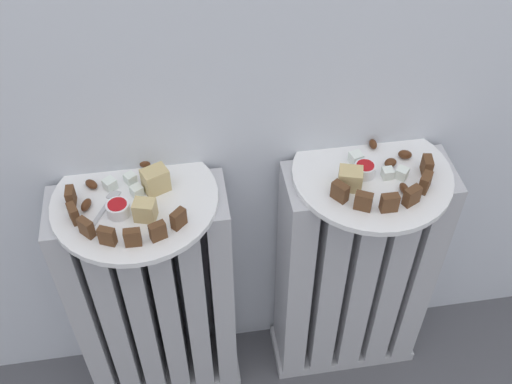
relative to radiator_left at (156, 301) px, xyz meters
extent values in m
cube|color=#B2B2B7|center=(0.00, 0.00, -0.29)|extent=(0.35, 0.14, 0.03)
cube|color=#B2B2B7|center=(-0.15, 0.00, 0.02)|extent=(0.04, 0.14, 0.60)
cube|color=#B2B2B7|center=(-0.09, 0.00, 0.02)|extent=(0.04, 0.14, 0.60)
cube|color=#B2B2B7|center=(-0.03, 0.00, 0.02)|extent=(0.04, 0.14, 0.60)
cube|color=#B2B2B7|center=(0.03, 0.00, 0.02)|extent=(0.04, 0.14, 0.60)
cube|color=#B2B2B7|center=(0.09, 0.00, 0.02)|extent=(0.04, 0.14, 0.60)
cube|color=#B2B2B7|center=(0.15, 0.00, 0.02)|extent=(0.04, 0.14, 0.60)
cube|color=#B2B2B7|center=(0.45, 0.00, -0.29)|extent=(0.35, 0.14, 0.03)
cube|color=#B2B2B7|center=(0.31, 0.00, 0.02)|extent=(0.05, 0.14, 0.60)
cube|color=#B2B2B7|center=(0.38, 0.00, 0.02)|extent=(0.05, 0.14, 0.60)
cube|color=#B2B2B7|center=(0.45, 0.00, 0.02)|extent=(0.05, 0.14, 0.60)
cube|color=#B2B2B7|center=(0.52, 0.00, 0.02)|extent=(0.05, 0.14, 0.60)
cube|color=#B2B2B7|center=(0.60, 0.00, 0.02)|extent=(0.05, 0.14, 0.60)
cylinder|color=white|center=(0.00, 0.00, 0.32)|extent=(0.31, 0.31, 0.01)
cylinder|color=white|center=(0.45, 0.00, 0.32)|extent=(0.31, 0.31, 0.01)
cube|color=#56351E|center=(-0.11, 0.00, 0.35)|extent=(0.01, 0.03, 0.04)
cube|color=#56351E|center=(-0.10, -0.04, 0.35)|extent=(0.02, 0.03, 0.04)
cube|color=#56351E|center=(-0.08, -0.08, 0.35)|extent=(0.03, 0.03, 0.04)
cube|color=#56351E|center=(-0.05, -0.10, 0.35)|extent=(0.03, 0.02, 0.04)
cube|color=#56351E|center=(0.00, -0.11, 0.35)|extent=(0.03, 0.01, 0.04)
cube|color=#56351E|center=(0.04, -0.10, 0.35)|extent=(0.03, 0.02, 0.04)
cube|color=#56351E|center=(0.08, -0.08, 0.35)|extent=(0.03, 0.03, 0.04)
cube|color=tan|center=(0.04, 0.02, 0.35)|extent=(0.06, 0.05, 0.05)
cube|color=tan|center=(0.02, -0.05, 0.35)|extent=(0.04, 0.04, 0.04)
cube|color=white|center=(0.01, 0.01, 0.34)|extent=(0.03, 0.03, 0.02)
cube|color=white|center=(-0.01, 0.04, 0.34)|extent=(0.03, 0.03, 0.02)
cube|color=white|center=(-0.04, 0.03, 0.34)|extent=(0.03, 0.03, 0.02)
ellipsoid|color=#4C2814|center=(0.02, 0.08, 0.34)|extent=(0.03, 0.02, 0.02)
ellipsoid|color=#4C2814|center=(-0.08, 0.04, 0.34)|extent=(0.03, 0.03, 0.01)
ellipsoid|color=#4C2814|center=(-0.09, -0.01, 0.34)|extent=(0.03, 0.03, 0.02)
cylinder|color=white|center=(-0.03, -0.04, 0.34)|extent=(0.04, 0.04, 0.02)
cylinder|color=#B21419|center=(-0.03, -0.04, 0.35)|extent=(0.03, 0.03, 0.01)
cube|color=#56351E|center=(0.37, -0.06, 0.35)|extent=(0.03, 0.04, 0.04)
cube|color=#56351E|center=(0.41, -0.09, 0.35)|extent=(0.04, 0.03, 0.04)
cube|color=#56351E|center=(0.45, -0.10, 0.35)|extent=(0.03, 0.02, 0.04)
cube|color=#56351E|center=(0.50, -0.09, 0.35)|extent=(0.04, 0.03, 0.04)
cube|color=#56351E|center=(0.53, -0.06, 0.35)|extent=(0.03, 0.04, 0.04)
cube|color=#56351E|center=(0.55, -0.02, 0.35)|extent=(0.02, 0.03, 0.04)
cube|color=tan|center=(0.40, -0.03, 0.35)|extent=(0.05, 0.05, 0.04)
cube|color=white|center=(0.50, -0.02, 0.34)|extent=(0.03, 0.03, 0.02)
cube|color=white|center=(0.48, -0.02, 0.34)|extent=(0.02, 0.02, 0.02)
cube|color=white|center=(0.43, 0.03, 0.34)|extent=(0.03, 0.03, 0.02)
ellipsoid|color=#4C2814|center=(0.50, -0.06, 0.34)|extent=(0.02, 0.03, 0.02)
ellipsoid|color=#4C2814|center=(0.47, 0.07, 0.34)|extent=(0.02, 0.02, 0.02)
ellipsoid|color=#4C2814|center=(0.53, 0.03, 0.34)|extent=(0.03, 0.03, 0.02)
ellipsoid|color=#4C2814|center=(0.49, 0.01, 0.34)|extent=(0.03, 0.03, 0.02)
cylinder|color=white|center=(0.44, 0.00, 0.34)|extent=(0.04, 0.04, 0.02)
cylinder|color=#B21419|center=(0.44, 0.00, 0.35)|extent=(0.03, 0.03, 0.01)
cube|color=#B7B7BC|center=(-0.06, -0.03, 0.33)|extent=(0.03, 0.05, 0.00)
cube|color=#B7B7BC|center=(-0.04, 0.01, 0.33)|extent=(0.03, 0.03, 0.00)
camera|label=1|loc=(0.10, -0.81, 1.14)|focal=42.96mm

